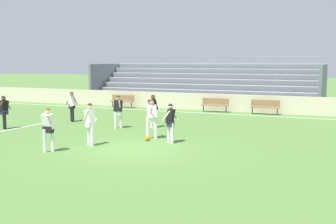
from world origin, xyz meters
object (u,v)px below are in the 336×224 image
object	(u,v)px
player_dark_deep_cover	(153,108)
soccer_ball	(147,138)
player_white_challenging	(90,120)
player_white_wide_left	(72,104)
player_dark_pressing_high	(118,109)
player_white_trailing_run	(152,115)
player_dark_on_ball	(170,120)
bench_far_right	(265,106)
player_white_dropping_back	(48,126)
bleacher_stand	(203,84)
bench_far_left	(215,104)
bench_near_wall_gap	(122,100)
player_dark_wide_right	(4,109)

from	to	relation	value
player_dark_deep_cover	soccer_ball	xyz separation A→B (m)	(1.32, -3.30, -0.88)
player_white_challenging	soccer_ball	distance (m)	2.60
player_white_wide_left	soccer_ball	size ratio (longest dim) A/B	7.49
player_dark_pressing_high	player_white_challenging	xyz separation A→B (m)	(1.28, -4.34, 0.05)
player_white_trailing_run	soccer_ball	size ratio (longest dim) A/B	7.68
player_dark_on_ball	player_white_challenging	size ratio (longest dim) A/B	0.96
bench_far_right	player_white_dropping_back	distance (m)	15.40
player_dark_pressing_high	soccer_ball	size ratio (longest dim) A/B	7.37
bleacher_stand	bench_far_right	distance (m)	7.16
bleacher_stand	player_white_challenging	bearing A→B (deg)	-85.68
bleacher_stand	player_white_wide_left	size ratio (longest dim) A/B	10.68
bleacher_stand	player_white_trailing_run	world-z (taller)	bleacher_stand
bleacher_stand	player_dark_deep_cover	bearing A→B (deg)	-82.67
player_dark_on_ball	player_dark_pressing_high	xyz separation A→B (m)	(-3.94, 2.56, 0.01)
bench_far_left	bleacher_stand	bearing A→B (deg)	118.46
player_dark_deep_cover	player_white_wide_left	distance (m)	5.06
bench_far_right	bench_near_wall_gap	bearing A→B (deg)	180.00
bench_near_wall_gap	player_dark_wide_right	size ratio (longest dim) A/B	1.10
player_white_challenging	player_white_wide_left	world-z (taller)	player_white_challenging
player_white_dropping_back	player_dark_deep_cover	xyz separation A→B (m)	(0.99, 6.77, 0.02)
bench_near_wall_gap	player_white_trailing_run	bearing A→B (deg)	-54.66
bleacher_stand	player_dark_pressing_high	size ratio (longest dim) A/B	10.85
player_white_challenging	bench_near_wall_gap	bearing A→B (deg)	114.73
player_dark_pressing_high	player_dark_wide_right	distance (m)	5.58
player_white_challenging	bleacher_stand	bearing A→B (deg)	94.32
player_dark_on_ball	player_white_dropping_back	xyz separation A→B (m)	(-3.40, -3.39, 0.02)
player_dark_on_ball	player_white_dropping_back	size ratio (longest dim) A/B	0.98
player_dark_pressing_high	player_white_wide_left	world-z (taller)	player_white_wide_left
soccer_ball	bench_far_right	bearing A→B (deg)	76.12
soccer_ball	player_white_dropping_back	bearing A→B (deg)	-123.60
player_white_dropping_back	player_white_challenging	distance (m)	1.77
bleacher_stand	player_dark_pressing_high	xyz separation A→B (m)	(0.02, -12.91, -0.67)
bench_near_wall_gap	player_white_trailing_run	distance (m)	12.97
bench_far_right	player_dark_pressing_high	distance (m)	10.26
player_dark_pressing_high	soccer_ball	distance (m)	3.87
bleacher_stand	player_white_trailing_run	size ratio (longest dim) A/B	10.42
bleacher_stand	player_white_wide_left	bearing A→B (deg)	-106.40
player_white_dropping_back	player_dark_wide_right	xyz separation A→B (m)	(-5.53, 3.46, -0.00)
bench_near_wall_gap	player_white_wide_left	distance (m)	7.68
soccer_ball	player_dark_deep_cover	bearing A→B (deg)	111.84
bench_near_wall_gap	player_dark_wide_right	distance (m)	11.09
bench_near_wall_gap	player_white_challenging	xyz separation A→B (m)	(5.95, -12.93, 0.46)
player_white_trailing_run	player_dark_on_ball	size ratio (longest dim) A/B	1.05
player_dark_pressing_high	player_white_challenging	bearing A→B (deg)	-73.57
player_dark_on_ball	player_dark_deep_cover	world-z (taller)	player_dark_deep_cover
player_dark_pressing_high	player_dark_wide_right	world-z (taller)	player_dark_wide_right
player_white_trailing_run	player_white_challenging	xyz separation A→B (m)	(-1.54, -2.36, -0.00)
bench_far_right	player_white_wide_left	distance (m)	11.86
player_dark_pressing_high	bleacher_stand	bearing A→B (deg)	90.10
player_dark_on_ball	bench_far_left	bearing A→B (deg)	98.29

